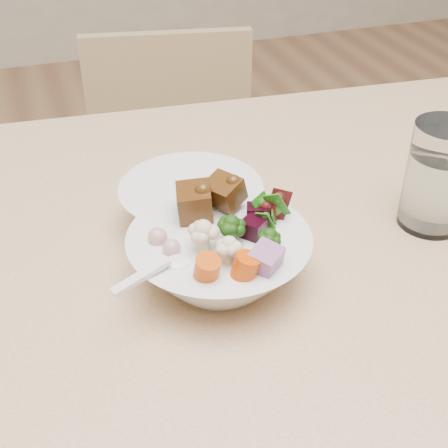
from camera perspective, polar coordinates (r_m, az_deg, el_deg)
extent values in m
cube|color=#DEB683|center=(0.77, 17.43, -3.50)|extent=(1.72, 1.05, 0.04)
cube|color=tan|center=(1.40, -4.04, -0.98)|extent=(0.43, 0.43, 0.04)
cube|color=tan|center=(1.44, -4.93, 9.45)|extent=(0.36, 0.09, 0.40)
cylinder|color=tan|center=(1.42, -9.56, -11.92)|extent=(0.03, 0.03, 0.37)
cylinder|color=tan|center=(1.43, 3.14, -10.79)|extent=(0.03, 0.03, 0.37)
cylinder|color=tan|center=(1.65, -9.59, -4.06)|extent=(0.03, 0.03, 0.37)
cylinder|color=tan|center=(1.66, 1.16, -3.17)|extent=(0.03, 0.03, 0.37)
sphere|color=black|center=(0.63, 0.68, -0.88)|extent=(0.03, 0.03, 0.03)
sphere|color=beige|center=(0.62, -1.89, -1.51)|extent=(0.04, 0.04, 0.04)
cube|color=black|center=(0.67, 3.16, 0.71)|extent=(0.03, 0.03, 0.02)
cube|color=#875184|center=(0.60, 3.78, -3.34)|extent=(0.04, 0.04, 0.03)
cylinder|color=#D54405|center=(0.59, -1.58, -4.20)|extent=(0.03, 0.03, 0.03)
sphere|color=tan|center=(0.63, -4.83, -2.17)|extent=(0.02, 0.02, 0.02)
ellipsoid|color=white|center=(0.62, -4.23, -3.57)|extent=(0.04, 0.04, 0.01)
cube|color=white|center=(0.60, -7.61, -4.77)|extent=(0.06, 0.03, 0.01)
cylinder|color=silver|center=(0.77, 19.02, 4.13)|extent=(0.08, 0.08, 0.13)
cylinder|color=white|center=(0.78, 18.80, 3.10)|extent=(0.07, 0.07, 0.09)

